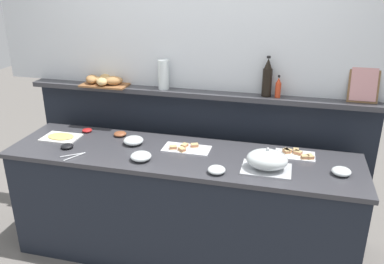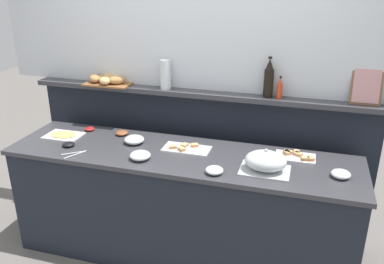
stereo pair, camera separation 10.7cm
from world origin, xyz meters
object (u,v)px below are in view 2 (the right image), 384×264
at_px(serving_cloche, 265,162).
at_px(bread_basket, 108,80).
at_px(glass_bowl_extra, 134,140).
at_px(water_carafe, 165,74).
at_px(hot_sauce_bottle, 280,89).
at_px(sandwich_platter_front, 296,156).
at_px(condiment_bowl_teal, 122,133).
at_px(wine_bottle_dark, 269,79).
at_px(sandwich_platter_rear, 186,148).
at_px(framed_picture, 367,85).
at_px(condiment_bowl_cream, 90,129).
at_px(cold_cuts_platter, 64,135).
at_px(glass_bowl_small, 140,156).
at_px(glass_bowl_medium, 341,174).
at_px(condiment_bowl_dark, 69,144).
at_px(serving_tongs, 75,154).
at_px(glass_bowl_large, 214,170).

height_order(serving_cloche, bread_basket, bread_basket).
height_order(glass_bowl_extra, water_carafe, water_carafe).
height_order(glass_bowl_extra, hot_sauce_bottle, hot_sauce_bottle).
height_order(sandwich_platter_front, condiment_bowl_teal, same).
bearing_deg(wine_bottle_dark, hot_sauce_bottle, -10.21).
distance_m(sandwich_platter_rear, glass_bowl_extra, 0.43).
xyz_separation_m(serving_cloche, framed_picture, (0.63, 0.59, 0.43)).
bearing_deg(condiment_bowl_cream, cold_cuts_platter, -129.29).
bearing_deg(bread_basket, hot_sauce_bottle, -0.12).
bearing_deg(condiment_bowl_teal, bread_basket, 133.26).
distance_m(glass_bowl_extra, water_carafe, 0.60).
relative_size(serving_cloche, hot_sauce_bottle, 1.93).
bearing_deg(glass_bowl_small, serving_cloche, 4.28).
relative_size(glass_bowl_medium, water_carafe, 0.53).
xyz_separation_m(sandwich_platter_front, glass_bowl_extra, (-1.25, -0.10, 0.02)).
bearing_deg(glass_bowl_medium, serving_cloche, -173.63).
distance_m(cold_cuts_platter, condiment_bowl_dark, 0.23).
relative_size(glass_bowl_medium, glass_bowl_extra, 0.81).
bearing_deg(glass_bowl_medium, sandwich_platter_front, 142.57).
height_order(framed_picture, water_carafe, framed_picture).
bearing_deg(wine_bottle_dark, condiment_bowl_cream, -171.24).
distance_m(serving_tongs, water_carafe, 0.97).
height_order(condiment_bowl_dark, bread_basket, bread_basket).
xyz_separation_m(wine_bottle_dark, framed_picture, (0.71, 0.03, -0.00)).
height_order(glass_bowl_large, serving_tongs, glass_bowl_large).
relative_size(serving_tongs, framed_picture, 0.59).
relative_size(glass_bowl_extra, condiment_bowl_cream, 1.90).
xyz_separation_m(sandwich_platter_rear, glass_bowl_small, (-0.27, -0.26, 0.02)).
bearing_deg(condiment_bowl_dark, wine_bottle_dark, 21.43).
height_order(sandwich_platter_rear, glass_bowl_extra, glass_bowl_extra).
height_order(sandwich_platter_rear, glass_bowl_small, glass_bowl_small).
height_order(serving_cloche, hot_sauce_bottle, hot_sauce_bottle).
relative_size(hot_sauce_bottle, bread_basket, 0.44).
bearing_deg(sandwich_platter_front, cold_cuts_platter, -176.11).
bearing_deg(framed_picture, serving_cloche, -136.99).
distance_m(glass_bowl_large, serving_tongs, 1.08).
xyz_separation_m(glass_bowl_extra, condiment_bowl_dark, (-0.47, -0.20, -0.01)).
distance_m(wine_bottle_dark, hot_sauce_bottle, 0.11).
bearing_deg(glass_bowl_extra, wine_bottle_dark, 20.60).
bearing_deg(framed_picture, cold_cuts_platter, -169.42).
distance_m(glass_bowl_extra, serving_tongs, 0.47).
bearing_deg(water_carafe, serving_tongs, -125.46).
distance_m(glass_bowl_medium, glass_bowl_small, 1.40).
relative_size(sandwich_platter_rear, condiment_bowl_teal, 3.46).
bearing_deg(wine_bottle_dark, condiment_bowl_dark, -158.57).
height_order(sandwich_platter_rear, condiment_bowl_dark, sandwich_platter_rear).
relative_size(serving_cloche, framed_picture, 1.19).
xyz_separation_m(glass_bowl_small, hot_sauce_bottle, (0.91, 0.61, 0.41)).
relative_size(glass_bowl_small, condiment_bowl_dark, 1.59).
xyz_separation_m(serving_cloche, condiment_bowl_dark, (-1.53, -0.01, -0.06)).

